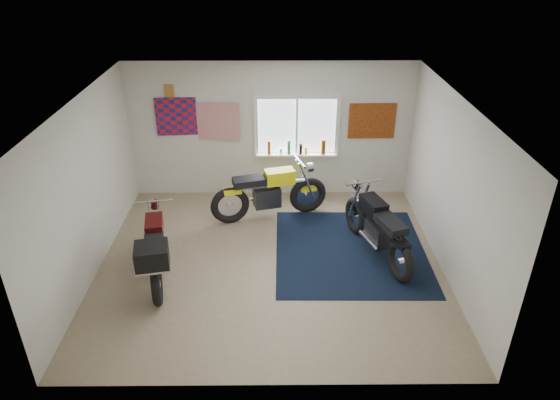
{
  "coord_description": "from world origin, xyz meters",
  "views": [
    {
      "loc": [
        0.1,
        -6.69,
        4.75
      ],
      "look_at": [
        0.16,
        0.4,
        0.95
      ],
      "focal_mm": 32.0,
      "sensor_mm": 36.0,
      "label": 1
    }
  ],
  "objects_px": {
    "navy_rug": "(350,250)",
    "yellow_triumph": "(269,194)",
    "black_chrome_bike": "(377,229)",
    "maroon_tourer": "(155,251)"
  },
  "relations": [
    {
      "from": "navy_rug",
      "to": "maroon_tourer",
      "type": "relative_size",
      "value": 1.27
    },
    {
      "from": "yellow_triumph",
      "to": "maroon_tourer",
      "type": "bearing_deg",
      "value": -146.61
    },
    {
      "from": "yellow_triumph",
      "to": "black_chrome_bike",
      "type": "distance_m",
      "value": 2.18
    },
    {
      "from": "navy_rug",
      "to": "yellow_triumph",
      "type": "distance_m",
      "value": 1.87
    },
    {
      "from": "navy_rug",
      "to": "maroon_tourer",
      "type": "bearing_deg",
      "value": -165.86
    },
    {
      "from": "black_chrome_bike",
      "to": "navy_rug",
      "type": "bearing_deg",
      "value": 58.52
    },
    {
      "from": "yellow_triumph",
      "to": "maroon_tourer",
      "type": "xyz_separation_m",
      "value": [
        -1.69,
        -1.94,
        0.05
      ]
    },
    {
      "from": "navy_rug",
      "to": "yellow_triumph",
      "type": "bearing_deg",
      "value": 139.9
    },
    {
      "from": "yellow_triumph",
      "to": "maroon_tourer",
      "type": "distance_m",
      "value": 2.57
    },
    {
      "from": "navy_rug",
      "to": "black_chrome_bike",
      "type": "relative_size",
      "value": 1.25
    }
  ]
}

